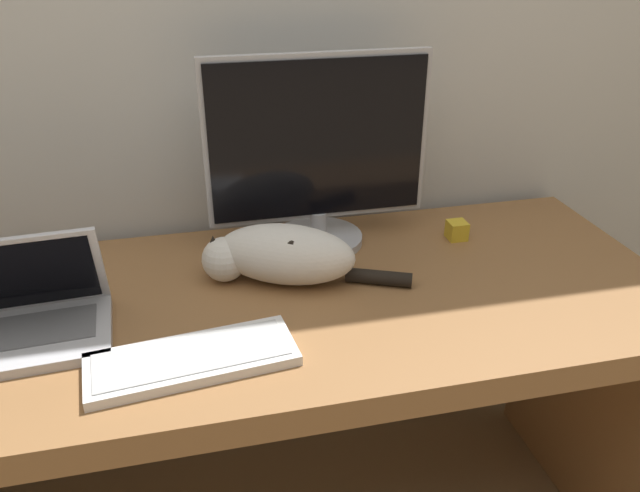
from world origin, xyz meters
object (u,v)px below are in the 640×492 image
monitor (318,155)px  laptop (25,318)px  external_keyboard (192,359)px  cat (280,254)px

monitor → laptop: (-0.62, -0.27, -0.18)m
external_keyboard → cat: 0.33m
monitor → external_keyboard: bearing=-127.8°
cat → monitor: bearing=76.7°
external_keyboard → cat: size_ratio=0.86×
external_keyboard → cat: (0.20, 0.25, 0.06)m
external_keyboard → monitor: bearing=45.8°
cat → external_keyboard: bearing=-105.1°
monitor → external_keyboard: size_ratio=1.36×
laptop → external_keyboard: size_ratio=0.82×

